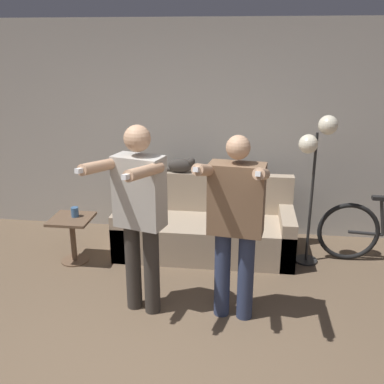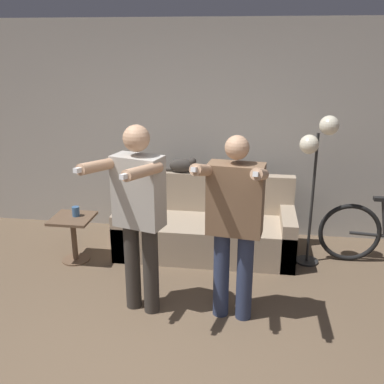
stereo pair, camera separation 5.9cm
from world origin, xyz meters
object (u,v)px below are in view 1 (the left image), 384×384
Objects in this scene: person_left at (139,209)px; floor_lamp at (317,149)px; person_right at (236,217)px; cat at (181,165)px; cup at (75,212)px; side_table at (72,230)px; couch at (205,229)px.

person_left is 1.04× the size of floor_lamp.
cat is at bearing 120.94° from person_right.
cat is 1.33m from cup.
floor_lamp is 2.75m from side_table.
person_right is at bearing 15.71° from person_left.
couch is at bearing 15.86° from cup.
couch is 0.80m from cat.
person_left is 15.89× the size of cup.
cup is at bearing -173.54° from floor_lamp.
cat is (-0.69, 1.56, -0.00)m from person_right.
person_right is 2.01m from cup.
couch is 1.22× the size of person_right.
person_left reaches higher than side_table.
floor_lamp reaches higher than side_table.
cup is (-1.07, -0.68, -0.38)m from cat.
person_right is at bearing -66.10° from cat.
person_right is at bearing -25.10° from side_table.
couch is 1.52m from person_left.
side_table is at bearing 161.94° from person_right.
person_right is 4.03× the size of cat.
couch is at bearing 174.76° from floor_lamp.
cup is (0.03, 0.04, 0.20)m from side_table.
person_right is 2.07m from side_table.
cat is (0.13, 1.56, -0.03)m from person_left.
person_left is at bearing -172.96° from person_right.
cup is at bearing 49.36° from side_table.
person_left reaches higher than person_right.
couch is 1.22× the size of floor_lamp.
side_table is at bearing 154.94° from person_left.
cat is (-0.32, 0.29, 0.68)m from couch.
floor_lamp is (1.16, -0.11, 1.01)m from couch.
cup is (-1.76, 0.88, -0.38)m from person_right.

